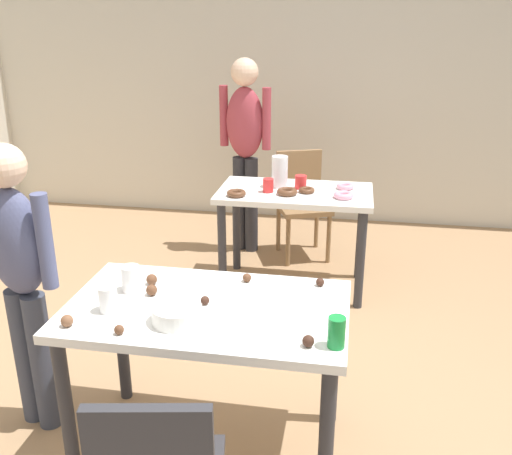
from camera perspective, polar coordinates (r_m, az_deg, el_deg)
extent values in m
plane|color=#9E7A56|center=(3.00, -0.61, -19.04)|extent=(6.40, 6.40, 0.00)
cube|color=beige|center=(5.52, 5.62, 14.07)|extent=(6.40, 0.10, 2.60)
cube|color=white|center=(2.46, -4.96, -8.25)|extent=(1.20, 0.70, 0.04)
cylinder|color=#2D2D33|center=(2.62, -18.50, -17.15)|extent=(0.06, 0.06, 0.71)
cylinder|color=#2D2D33|center=(2.36, 7.06, -20.73)|extent=(0.06, 0.06, 0.71)
cylinder|color=#2D2D33|center=(3.05, -13.38, -10.79)|extent=(0.06, 0.06, 0.71)
cylinder|color=#2D2D33|center=(2.83, 7.77, -12.97)|extent=(0.06, 0.06, 0.71)
cube|color=white|center=(4.03, 3.95, 3.45)|extent=(1.08, 0.61, 0.04)
cylinder|color=#2D2D33|center=(4.01, -3.42, -2.35)|extent=(0.06, 0.06, 0.71)
cylinder|color=#2D2D33|center=(3.91, 10.46, -3.26)|extent=(0.06, 0.06, 0.71)
cylinder|color=#2D2D33|center=(4.45, -1.98, 0.07)|extent=(0.06, 0.06, 0.71)
cylinder|color=#2D2D33|center=(4.37, 10.47, -0.70)|extent=(0.06, 0.06, 0.71)
cube|color=olive|center=(4.68, 4.81, 1.99)|extent=(0.52, 0.52, 0.04)
cube|color=olive|center=(4.78, 4.31, 5.28)|extent=(0.37, 0.17, 0.42)
cylinder|color=olive|center=(4.65, 7.31, -1.17)|extent=(0.04, 0.04, 0.41)
cylinder|color=olive|center=(4.56, 3.24, -1.48)|extent=(0.04, 0.04, 0.41)
cylinder|color=olive|center=(4.95, 6.10, 0.25)|extent=(0.04, 0.04, 0.41)
cylinder|color=olive|center=(4.87, 2.27, -0.01)|extent=(0.04, 0.04, 0.41)
cylinder|color=#383D4C|center=(3.04, -22.09, -11.88)|extent=(0.11, 0.11, 0.71)
cylinder|color=#383D4C|center=(2.96, -20.68, -12.55)|extent=(0.11, 0.11, 0.71)
ellipsoid|color=#4C5175|center=(2.74, -23.02, -1.35)|extent=(0.37, 0.29, 0.50)
sphere|color=beige|center=(2.64, -24.06, 5.71)|extent=(0.19, 0.19, 0.19)
cylinder|color=#4C5175|center=(2.58, -20.46, -1.35)|extent=(0.09, 0.09, 0.43)
cylinder|color=#28282D|center=(4.80, -0.47, 2.24)|extent=(0.11, 0.11, 0.81)
cylinder|color=#28282D|center=(4.84, -1.65, 2.41)|extent=(0.11, 0.11, 0.81)
ellipsoid|color=#9E3842|center=(4.65, -1.12, 10.48)|extent=(0.36, 0.27, 0.58)
sphere|color=beige|center=(4.60, -1.16, 15.37)|extent=(0.22, 0.22, 0.22)
cylinder|color=#9E3842|center=(4.57, 1.07, 10.84)|extent=(0.08, 0.08, 0.49)
cylinder|color=#9E3842|center=(4.73, -3.25, 11.14)|extent=(0.08, 0.08, 0.49)
cylinder|color=white|center=(2.33, -7.97, -8.59)|extent=(0.20, 0.20, 0.07)
cylinder|color=#198438|center=(2.15, 8.10, -10.39)|extent=(0.07, 0.07, 0.12)
cube|color=silver|center=(2.42, -2.61, -8.09)|extent=(0.17, 0.02, 0.01)
cylinder|color=white|center=(2.60, -12.46, -5.05)|extent=(0.08, 0.08, 0.12)
cylinder|color=white|center=(2.45, -14.64, -6.98)|extent=(0.08, 0.08, 0.11)
sphere|color=brown|center=(2.55, -10.46, -6.20)|extent=(0.05, 0.05, 0.05)
sphere|color=brown|center=(2.59, -14.59, -6.28)|extent=(0.04, 0.04, 0.04)
sphere|color=brown|center=(2.65, -10.44, -5.16)|extent=(0.05, 0.05, 0.05)
sphere|color=#3D2319|center=(2.61, 6.46, -5.47)|extent=(0.04, 0.04, 0.04)
sphere|color=#3D2319|center=(2.45, -5.15, -7.31)|extent=(0.04, 0.04, 0.04)
sphere|color=brown|center=(2.29, -13.61, -9.96)|extent=(0.04, 0.04, 0.04)
sphere|color=brown|center=(2.40, -18.48, -8.89)|extent=(0.05, 0.05, 0.05)
sphere|color=brown|center=(2.64, -0.92, -5.07)|extent=(0.04, 0.04, 0.04)
sphere|color=#3D2319|center=(2.16, 5.28, -11.31)|extent=(0.05, 0.05, 0.05)
cylinder|color=white|center=(4.08, 2.40, 5.63)|extent=(0.12, 0.12, 0.23)
cylinder|color=red|center=(4.07, 4.52, 4.59)|extent=(0.08, 0.08, 0.10)
cylinder|color=red|center=(3.97, 1.23, 4.25)|extent=(0.08, 0.08, 0.10)
torus|color=pink|center=(3.89, 8.79, 3.22)|extent=(0.14, 0.14, 0.04)
torus|color=pink|center=(4.10, 8.96, 4.11)|extent=(0.12, 0.12, 0.04)
torus|color=brown|center=(3.98, 5.12, 3.75)|extent=(0.11, 0.11, 0.03)
torus|color=brown|center=(3.92, 3.15, 3.61)|extent=(0.14, 0.14, 0.04)
torus|color=brown|center=(3.89, -1.99, 3.45)|extent=(0.13, 0.13, 0.04)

